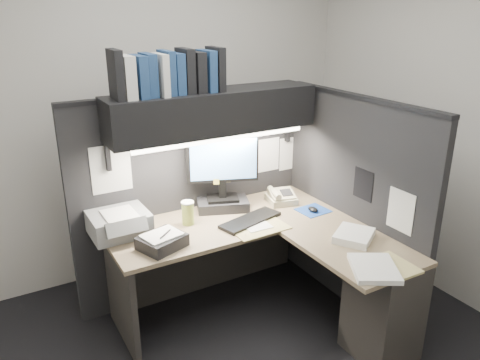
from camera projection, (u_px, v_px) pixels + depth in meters
The scene contains 22 objects.
floor at pixel (251, 351), 3.18m from camera, with size 3.50×3.50×0.00m, color black.
wall_back at pixel (160, 115), 3.93m from camera, with size 3.50×0.04×2.70m, color beige.
wall_right at pixel (450, 127), 3.53m from camera, with size 0.04×3.00×2.70m, color beige.
partition_back at pixel (194, 197), 3.67m from camera, with size 1.90×0.06×1.60m, color black.
partition_right at pixel (351, 206), 3.51m from camera, with size 0.06×1.50×1.60m, color black.
desk at pixel (305, 278), 3.22m from camera, with size 1.70×1.53×0.73m.
overhead_shelf at pixel (213, 112), 3.33m from camera, with size 1.55×0.34×0.30m, color black.
task_light_tube at pixel (223, 139), 3.27m from camera, with size 0.04×0.04×1.32m, color white.
monitor at pixel (223, 181), 3.55m from camera, with size 0.52×0.36×0.58m.
keyboard at pixel (250, 220), 3.40m from camera, with size 0.49×0.16×0.02m, color black.
mousepad at pixel (313, 210), 3.59m from camera, with size 0.22×0.20×0.00m, color #1B4196.
mouse at pixel (313, 209), 3.56m from camera, with size 0.06×0.09×0.03m, color black.
telephone at pixel (281, 197), 3.73m from camera, with size 0.21×0.22×0.08m, color #C3BB96.
coffee_cup at pixel (188, 214), 3.34m from camera, with size 0.09×0.09×0.16m, color #AEBE4C.
printer at pixel (119, 223), 3.20m from camera, with size 0.39×0.33×0.15m, color gray.
notebook_stack at pixel (162, 242), 3.03m from camera, with size 0.27×0.23×0.08m, color black.
open_folder at pixel (258, 227), 3.31m from camera, with size 0.41×0.26×0.01m, color tan.
paper_stack_a at pixel (354, 236), 3.14m from camera, with size 0.27×0.23×0.05m, color white.
paper_stack_b at pixel (374, 268), 2.76m from camera, with size 0.26×0.32×0.03m, color white.
manila_stack at pixel (393, 266), 2.80m from camera, with size 0.22×0.28×0.02m, color tan.
binder_row at pixel (168, 73), 3.08m from camera, with size 0.75×0.26×0.31m.
pinned_papers at pixel (262, 171), 3.47m from camera, with size 1.76×1.31×0.51m.
Camera 1 is at (-1.36, -2.20, 2.19)m, focal length 35.00 mm.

